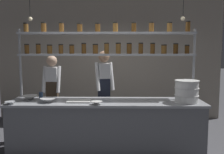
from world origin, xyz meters
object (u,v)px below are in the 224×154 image
container_stack (187,91)px  serving_cup_front (41,95)px  prep_bowl_near_right (48,100)px  spice_shelf_unit (107,46)px  cutting_board (79,101)px  prep_bowl_near_left (97,103)px  prep_bowl_center_front (30,98)px  chef_center (104,88)px  prep_bowl_center_back (10,103)px  chef_left (52,91)px

container_stack → serving_cup_front: 2.58m
prep_bowl_near_right → serving_cup_front: serving_cup_front is taller
spice_shelf_unit → cutting_board: (-0.46, -0.40, -0.93)m
container_stack → prep_bowl_near_left: (-1.50, -0.19, -0.16)m
container_stack → serving_cup_front: container_stack is taller
container_stack → prep_bowl_near_left: bearing=-172.7°
prep_bowl_center_front → prep_bowl_near_right: (0.38, -0.21, -0.00)m
prep_bowl_center_front → serving_cup_front: (0.14, 0.18, 0.02)m
prep_bowl_near_right → prep_bowl_near_left: bearing=-10.1°
chef_center → prep_bowl_center_back: bearing=-161.1°
cutting_board → serving_cup_front: serving_cup_front is taller
container_stack → serving_cup_front: (-2.56, 0.34, -0.13)m
chef_center → serving_cup_front: size_ratio=16.22×
prep_bowl_center_front → prep_bowl_center_back: size_ratio=1.68×
spice_shelf_unit → container_stack: spice_shelf_unit is taller
spice_shelf_unit → chef_left: spice_shelf_unit is taller
cutting_board → prep_bowl_near_right: 0.52m
chef_center → prep_bowl_near_left: (-0.07, -1.03, -0.09)m
prep_bowl_near_right → serving_cup_front: 0.45m
serving_cup_front → prep_bowl_center_back: bearing=-122.8°
container_stack → cutting_board: bearing=179.6°
prep_bowl_center_front → cutting_board: bearing=-9.6°
chef_left → prep_bowl_near_right: size_ratio=6.38×
prep_bowl_center_front → prep_bowl_center_back: (-0.20, -0.36, -0.02)m
chef_left → serving_cup_front: 0.52m
serving_cup_front → prep_bowl_near_left: bearing=-26.7°
cutting_board → prep_bowl_center_front: prep_bowl_center_front is taller
prep_bowl_center_back → serving_cup_front: serving_cup_front is taller
prep_bowl_near_left → prep_bowl_center_back: (-1.41, -0.00, -0.00)m
chef_left → container_stack: chef_left is taller
spice_shelf_unit → serving_cup_front: 1.50m
spice_shelf_unit → chef_center: spice_shelf_unit is taller
cutting_board → prep_bowl_center_front: (-0.89, 0.15, 0.03)m
chef_left → prep_bowl_near_right: bearing=-81.2°
spice_shelf_unit → prep_bowl_near_left: 1.11m
container_stack → prep_bowl_near_left: 1.52m
cutting_board → spice_shelf_unit: bearing=41.1°
spice_shelf_unit → prep_bowl_near_right: (-0.98, -0.46, -0.91)m
prep_bowl_near_left → serving_cup_front: bearing=153.3°
cutting_board → prep_bowl_center_front: 0.90m
cutting_board → serving_cup_front: bearing=156.2°
container_stack → serving_cup_front: size_ratio=3.67×
spice_shelf_unit → prep_bowl_near_left: (-0.15, -0.61, -0.92)m
container_stack → prep_bowl_near_right: container_stack is taller
chef_left → prep_bowl_near_right: 0.91m
serving_cup_front → cutting_board: bearing=-23.8°
prep_bowl_near_left → prep_bowl_center_front: 1.25m
prep_bowl_center_back → cutting_board: bearing=10.7°
spice_shelf_unit → cutting_board: size_ratio=8.05×
spice_shelf_unit → prep_bowl_center_front: spice_shelf_unit is taller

